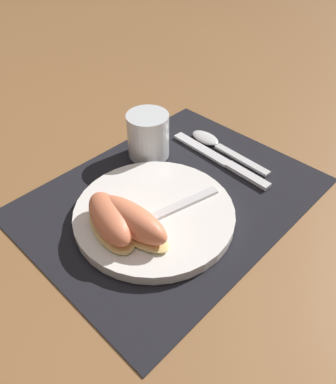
% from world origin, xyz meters
% --- Properties ---
extents(ground_plane, '(3.00, 3.00, 0.00)m').
position_xyz_m(ground_plane, '(0.00, 0.00, 0.00)').
color(ground_plane, olive).
extents(placemat, '(0.46, 0.35, 0.00)m').
position_xyz_m(placemat, '(0.00, 0.00, 0.00)').
color(placemat, black).
rests_on(placemat, ground_plane).
extents(plate, '(0.24, 0.24, 0.02)m').
position_xyz_m(plate, '(-0.06, -0.02, 0.01)').
color(plate, white).
rests_on(plate, placemat).
extents(juice_glass, '(0.08, 0.08, 0.08)m').
position_xyz_m(juice_glass, '(0.05, 0.11, 0.04)').
color(juice_glass, silver).
rests_on(juice_glass, placemat).
extents(knife, '(0.03, 0.22, 0.01)m').
position_xyz_m(knife, '(0.13, -0.00, 0.01)').
color(knife, silver).
rests_on(knife, placemat).
extents(spoon, '(0.04, 0.18, 0.01)m').
position_xyz_m(spoon, '(0.16, 0.04, 0.01)').
color(spoon, silver).
rests_on(spoon, placemat).
extents(fork, '(0.18, 0.06, 0.00)m').
position_xyz_m(fork, '(-0.06, -0.03, 0.02)').
color(fork, silver).
rests_on(fork, plate).
extents(citrus_wedge_0, '(0.08, 0.12, 0.04)m').
position_xyz_m(citrus_wedge_0, '(-0.13, 0.00, 0.04)').
color(citrus_wedge_0, '#F4DB84').
rests_on(citrus_wedge_0, plate).
extents(citrus_wedge_1, '(0.06, 0.13, 0.05)m').
position_xyz_m(citrus_wedge_1, '(-0.11, -0.02, 0.04)').
color(citrus_wedge_1, '#F4DB84').
rests_on(citrus_wedge_1, plate).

